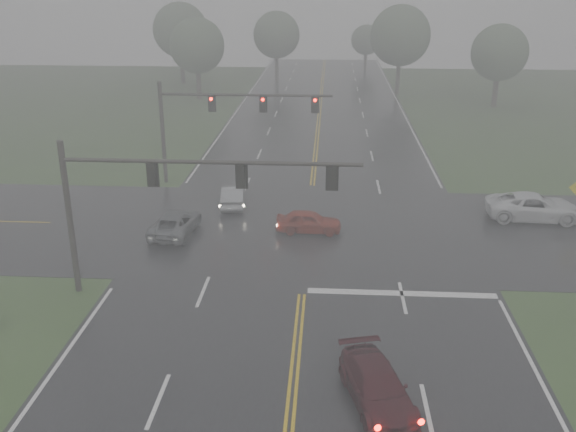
# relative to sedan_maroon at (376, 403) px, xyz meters

# --- Properties ---
(main_road) EXTENTS (18.00, 160.00, 0.02)m
(main_road) POSITION_rel_sedan_maroon_xyz_m (-2.85, 13.62, 0.00)
(main_road) COLOR black
(main_road) RESTS_ON ground
(cross_street) EXTENTS (120.00, 14.00, 0.02)m
(cross_street) POSITION_rel_sedan_maroon_xyz_m (-2.85, 15.62, 0.00)
(cross_street) COLOR black
(cross_street) RESTS_ON ground
(stop_bar) EXTENTS (8.50, 0.50, 0.01)m
(stop_bar) POSITION_rel_sedan_maroon_xyz_m (1.65, 8.02, 0.00)
(stop_bar) COLOR white
(stop_bar) RESTS_ON ground
(sedan_maroon) EXTENTS (2.88, 4.73, 1.28)m
(sedan_maroon) POSITION_rel_sedan_maroon_xyz_m (0.00, 0.00, 0.00)
(sedan_maroon) COLOR #370A10
(sedan_maroon) RESTS_ON ground
(sedan_red) EXTENTS (3.65, 1.48, 1.24)m
(sedan_red) POSITION_rel_sedan_maroon_xyz_m (-2.81, 15.20, 0.00)
(sedan_red) COLOR maroon
(sedan_red) RESTS_ON ground
(sedan_silver) EXTENTS (1.77, 4.06, 1.30)m
(sedan_silver) POSITION_rel_sedan_maroon_xyz_m (-7.66, 19.31, 0.00)
(sedan_silver) COLOR gray
(sedan_silver) RESTS_ON ground
(car_grey) EXTENTS (2.42, 4.63, 1.24)m
(car_grey) POSITION_rel_sedan_maroon_xyz_m (-10.16, 14.41, 0.00)
(car_grey) COLOR #55585D
(car_grey) RESTS_ON ground
(pickup_white) EXTENTS (5.62, 2.79, 1.53)m
(pickup_white) POSITION_rel_sedan_maroon_xyz_m (10.33, 18.06, 0.00)
(pickup_white) COLOR silver
(pickup_white) RESTS_ON ground
(signal_gantry_near) EXTENTS (12.83, 0.31, 7.02)m
(signal_gantry_near) POSITION_rel_sedan_maroon_xyz_m (-9.09, 7.42, 4.93)
(signal_gantry_near) COLOR black
(signal_gantry_near) RESTS_ON ground
(signal_gantry_far) EXTENTS (11.58, 0.35, 6.93)m
(signal_gantry_far) POSITION_rel_sedan_maroon_xyz_m (-9.52, 23.86, 4.85)
(signal_gantry_far) COLOR black
(signal_gantry_far) RESTS_ON ground
(tree_nw_a) EXTENTS (6.24, 6.24, 9.16)m
(tree_nw_a) POSITION_rel_sedan_maroon_xyz_m (-16.94, 55.73, 6.02)
(tree_nw_a) COLOR #312820
(tree_nw_a) RESTS_ON ground
(tree_ne_a) EXTENTS (7.09, 7.09, 10.41)m
(tree_ne_a) POSITION_rel_sedan_maroon_xyz_m (6.32, 60.53, 6.85)
(tree_ne_a) COLOR #312820
(tree_ne_a) RESTS_ON ground
(tree_n_mid) EXTENTS (6.22, 6.22, 9.14)m
(tree_n_mid) POSITION_rel_sedan_maroon_xyz_m (-9.13, 70.50, 6.01)
(tree_n_mid) COLOR #312820
(tree_n_mid) RESTS_ON ground
(tree_e_near) EXTENTS (5.99, 5.99, 8.80)m
(tree_e_near) POSITION_rel_sedan_maroon_xyz_m (16.13, 53.11, 5.78)
(tree_e_near) COLOR #312820
(tree_e_near) RESTS_ON ground
(tree_nw_b) EXTENTS (7.06, 7.06, 10.37)m
(tree_nw_b) POSITION_rel_sedan_maroon_xyz_m (-21.35, 67.03, 6.82)
(tree_nw_b) COLOR #312820
(tree_nw_b) RESTS_ON ground
(tree_n_far) EXTENTS (4.52, 4.52, 6.64)m
(tree_n_far) POSITION_rel_sedan_maroon_xyz_m (3.49, 82.26, 4.36)
(tree_n_far) COLOR #312820
(tree_n_far) RESTS_ON ground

